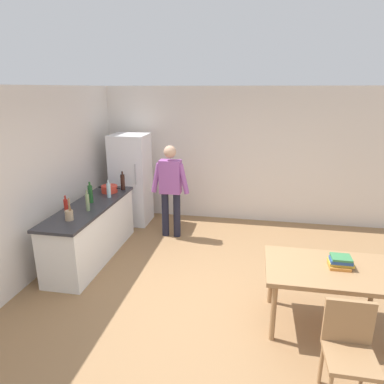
# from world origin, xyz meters

# --- Properties ---
(ground_plane) EXTENTS (14.00, 14.00, 0.00)m
(ground_plane) POSITION_xyz_m (0.00, 0.00, 0.00)
(ground_plane) COLOR #936D47
(wall_back) EXTENTS (6.40, 0.12, 2.70)m
(wall_back) POSITION_xyz_m (0.00, 3.00, 1.35)
(wall_back) COLOR silver
(wall_back) RESTS_ON ground_plane
(wall_left) EXTENTS (0.12, 5.60, 2.70)m
(wall_left) POSITION_xyz_m (-2.60, 0.20, 1.35)
(wall_left) COLOR silver
(wall_left) RESTS_ON ground_plane
(kitchen_counter) EXTENTS (0.64, 2.20, 0.90)m
(kitchen_counter) POSITION_xyz_m (-2.00, 0.80, 0.45)
(kitchen_counter) COLOR white
(kitchen_counter) RESTS_ON ground_plane
(refrigerator) EXTENTS (0.70, 0.67, 1.80)m
(refrigerator) POSITION_xyz_m (-1.90, 2.40, 0.90)
(refrigerator) COLOR white
(refrigerator) RESTS_ON ground_plane
(person) EXTENTS (0.70, 0.22, 1.70)m
(person) POSITION_xyz_m (-0.95, 1.85, 0.98)
(person) COLOR #1E1E2D
(person) RESTS_ON ground_plane
(dining_table) EXTENTS (1.40, 0.90, 0.75)m
(dining_table) POSITION_xyz_m (1.40, -0.30, 0.67)
(dining_table) COLOR #9E754C
(dining_table) RESTS_ON ground_plane
(chair) EXTENTS (0.42, 0.42, 0.91)m
(chair) POSITION_xyz_m (1.40, -1.27, 0.53)
(chair) COLOR #9E754C
(chair) RESTS_ON ground_plane
(cooking_pot) EXTENTS (0.40, 0.28, 0.12)m
(cooking_pot) POSITION_xyz_m (-1.97, 1.50, 0.96)
(cooking_pot) COLOR red
(cooking_pot) RESTS_ON kitchen_counter
(utensil_jar) EXTENTS (0.11, 0.11, 0.32)m
(utensil_jar) POSITION_xyz_m (-1.97, 0.15, 0.98)
(utensil_jar) COLOR tan
(utensil_jar) RESTS_ON kitchen_counter
(bottle_water_clear) EXTENTS (0.07, 0.07, 0.30)m
(bottle_water_clear) POSITION_xyz_m (-1.86, 1.22, 1.03)
(bottle_water_clear) COLOR silver
(bottle_water_clear) RESTS_ON kitchen_counter
(bottle_wine_green) EXTENTS (0.08, 0.08, 0.34)m
(bottle_wine_green) POSITION_xyz_m (-2.03, 0.91, 1.05)
(bottle_wine_green) COLOR #1E5123
(bottle_wine_green) RESTS_ON kitchen_counter
(bottle_wine_dark) EXTENTS (0.08, 0.08, 0.34)m
(bottle_wine_dark) POSITION_xyz_m (-1.79, 1.69, 1.05)
(bottle_wine_dark) COLOR black
(bottle_wine_dark) RESTS_ON kitchen_counter
(bottle_sauce_red) EXTENTS (0.06, 0.06, 0.24)m
(bottle_sauce_red) POSITION_xyz_m (-2.21, 0.48, 1.00)
(bottle_sauce_red) COLOR #B22319
(bottle_sauce_red) RESTS_ON kitchen_counter
(bottle_vinegar_tall) EXTENTS (0.06, 0.06, 0.32)m
(bottle_vinegar_tall) POSITION_xyz_m (-1.89, 0.55, 1.04)
(bottle_vinegar_tall) COLOR gray
(bottle_vinegar_tall) RESTS_ON kitchen_counter
(book_stack) EXTENTS (0.26, 0.21, 0.13)m
(book_stack) POSITION_xyz_m (1.51, -0.26, 0.81)
(book_stack) COLOR orange
(book_stack) RESTS_ON dining_table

